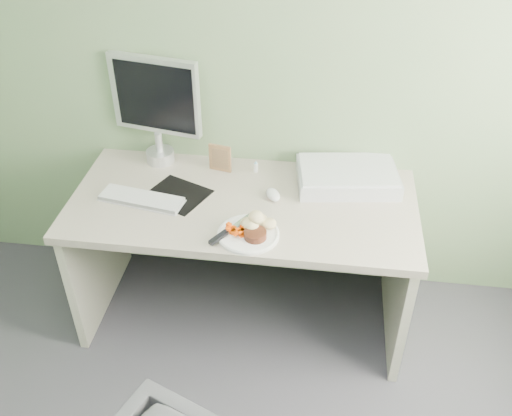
# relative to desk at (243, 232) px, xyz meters

# --- Properties ---
(wall_back) EXTENTS (3.50, 0.00, 3.50)m
(wall_back) POSITION_rel_desk_xyz_m (0.00, 0.38, 0.80)
(wall_back) COLOR #6D875F
(wall_back) RESTS_ON floor
(desk) EXTENTS (1.60, 0.75, 0.73)m
(desk) POSITION_rel_desk_xyz_m (0.00, 0.00, 0.00)
(desk) COLOR #B6AB98
(desk) RESTS_ON floor
(plate) EXTENTS (0.27, 0.27, 0.01)m
(plate) POSITION_rel_desk_xyz_m (0.06, -0.24, 0.19)
(plate) COLOR white
(plate) RESTS_ON desk
(steak) EXTENTS (0.11, 0.11, 0.03)m
(steak) POSITION_rel_desk_xyz_m (0.10, -0.27, 0.21)
(steak) COLOR black
(steak) RESTS_ON plate
(potato_pile) EXTENTS (0.14, 0.11, 0.07)m
(potato_pile) POSITION_rel_desk_xyz_m (0.09, -0.20, 0.23)
(potato_pile) COLOR tan
(potato_pile) RESTS_ON plate
(carrot_heap) EXTENTS (0.08, 0.07, 0.05)m
(carrot_heap) POSITION_rel_desk_xyz_m (0.01, -0.25, 0.22)
(carrot_heap) COLOR #D84104
(carrot_heap) RESTS_ON plate
(steak_knife) EXTENTS (0.16, 0.23, 0.02)m
(steak_knife) POSITION_rel_desk_xyz_m (-0.03, -0.27, 0.21)
(steak_knife) COLOR silver
(steak_knife) RESTS_ON plate
(mousepad) EXTENTS (0.34, 0.32, 0.00)m
(mousepad) POSITION_rel_desk_xyz_m (-0.31, 0.01, 0.18)
(mousepad) COLOR black
(mousepad) RESTS_ON desk
(keyboard) EXTENTS (0.40, 0.18, 0.02)m
(keyboard) POSITION_rel_desk_xyz_m (-0.46, -0.06, 0.20)
(keyboard) COLOR white
(keyboard) RESTS_ON desk
(computer_mouse) EXTENTS (0.10, 0.12, 0.04)m
(computer_mouse) POSITION_rel_desk_xyz_m (0.14, 0.05, 0.20)
(computer_mouse) COLOR white
(computer_mouse) RESTS_ON desk
(photo_frame) EXTENTS (0.11, 0.04, 0.14)m
(photo_frame) POSITION_rel_desk_xyz_m (-0.15, 0.25, 0.25)
(photo_frame) COLOR olive
(photo_frame) RESTS_ON desk
(eyedrop_bottle) EXTENTS (0.02, 0.02, 0.06)m
(eyedrop_bottle) POSITION_rel_desk_xyz_m (0.03, 0.26, 0.21)
(eyedrop_bottle) COLOR white
(eyedrop_bottle) RESTS_ON desk
(scanner) EXTENTS (0.51, 0.38, 0.07)m
(scanner) POSITION_rel_desk_xyz_m (0.47, 0.22, 0.22)
(scanner) COLOR #B6B9BE
(scanner) RESTS_ON desk
(monitor) EXTENTS (0.45, 0.16, 0.54)m
(monitor) POSITION_rel_desk_xyz_m (-0.47, 0.31, 0.49)
(monitor) COLOR silver
(monitor) RESTS_ON desk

